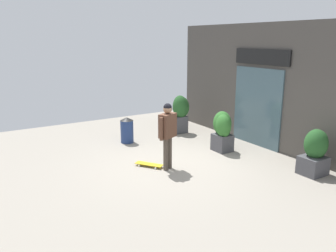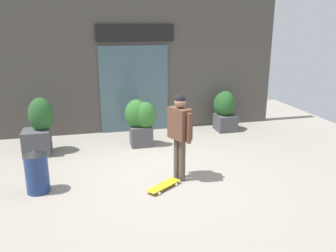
{
  "view_description": "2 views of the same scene",
  "coord_description": "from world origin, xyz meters",
  "px_view_note": "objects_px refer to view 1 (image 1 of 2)",
  "views": [
    {
      "loc": [
        7.26,
        -4.71,
        3.29
      ],
      "look_at": [
        -0.01,
        -0.24,
        1.09
      ],
      "focal_mm": 36.48,
      "sensor_mm": 36.0,
      "label": 1
    },
    {
      "loc": [
        -1.56,
        -6.55,
        3.01
      ],
      "look_at": [
        -0.01,
        -0.24,
        1.09
      ],
      "focal_mm": 37.37,
      "sensor_mm": 36.0,
      "label": 2
    }
  ],
  "objects_px": {
    "planter_box_right": "(316,149)",
    "planter_box_mid": "(223,129)",
    "skateboarder": "(168,129)",
    "trash_bin": "(127,130)",
    "planter_box_left": "(179,113)",
    "skateboard": "(149,164)"
  },
  "relations": [
    {
      "from": "skateboard",
      "to": "trash_bin",
      "type": "bearing_deg",
      "value": -45.77
    },
    {
      "from": "skateboard",
      "to": "skateboarder",
      "type": "bearing_deg",
      "value": -175.53
    },
    {
      "from": "skateboarder",
      "to": "trash_bin",
      "type": "height_order",
      "value": "skateboarder"
    },
    {
      "from": "skateboarder",
      "to": "skateboard",
      "type": "xyz_separation_m",
      "value": [
        -0.4,
        -0.33,
        -1.0
      ]
    },
    {
      "from": "skateboarder",
      "to": "skateboard",
      "type": "bearing_deg",
      "value": 15.95
    },
    {
      "from": "planter_box_right",
      "to": "trash_bin",
      "type": "height_order",
      "value": "planter_box_right"
    },
    {
      "from": "skateboard",
      "to": "planter_box_right",
      "type": "bearing_deg",
      "value": -163.27
    },
    {
      "from": "planter_box_right",
      "to": "planter_box_left",
      "type": "bearing_deg",
      "value": -171.66
    },
    {
      "from": "skateboarder",
      "to": "planter_box_mid",
      "type": "distance_m",
      "value": 2.25
    },
    {
      "from": "skateboarder",
      "to": "planter_box_left",
      "type": "height_order",
      "value": "skateboarder"
    },
    {
      "from": "planter_box_mid",
      "to": "skateboard",
      "type": "bearing_deg",
      "value": -89.68
    },
    {
      "from": "skateboarder",
      "to": "planter_box_mid",
      "type": "bearing_deg",
      "value": -102.7
    },
    {
      "from": "planter_box_mid",
      "to": "trash_bin",
      "type": "relative_size",
      "value": 1.42
    },
    {
      "from": "trash_bin",
      "to": "skateboard",
      "type": "bearing_deg",
      "value": -10.77
    },
    {
      "from": "planter_box_left",
      "to": "planter_box_right",
      "type": "xyz_separation_m",
      "value": [
        5.0,
        0.73,
        -0.06
      ]
    },
    {
      "from": "skateboard",
      "to": "planter_box_right",
      "type": "distance_m",
      "value": 4.21
    },
    {
      "from": "skateboarder",
      "to": "trash_bin",
      "type": "xyz_separation_m",
      "value": [
        -2.68,
        0.1,
        -0.65
      ]
    },
    {
      "from": "skateboarder",
      "to": "skateboard",
      "type": "distance_m",
      "value": 1.13
    },
    {
      "from": "planter_box_right",
      "to": "skateboarder",
      "type": "bearing_deg",
      "value": -126.54
    },
    {
      "from": "planter_box_right",
      "to": "trash_bin",
      "type": "bearing_deg",
      "value": -149.68
    },
    {
      "from": "planter_box_right",
      "to": "planter_box_mid",
      "type": "distance_m",
      "value": 2.71
    },
    {
      "from": "planter_box_left",
      "to": "planter_box_right",
      "type": "relative_size",
      "value": 1.18
    }
  ]
}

